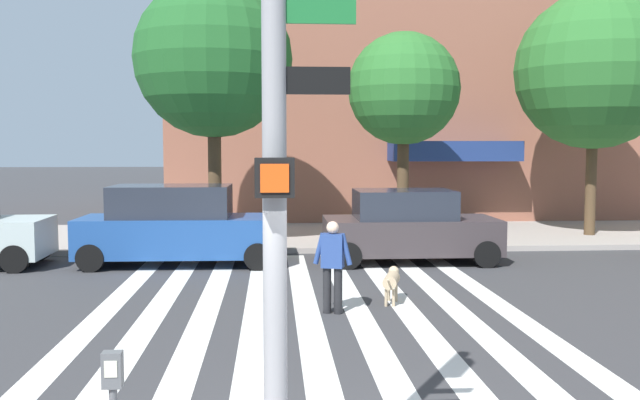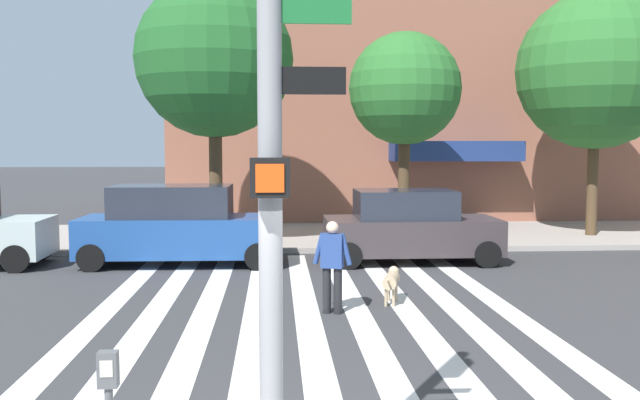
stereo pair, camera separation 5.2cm
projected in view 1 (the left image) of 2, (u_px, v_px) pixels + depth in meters
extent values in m
plane|color=#353538|center=(311.00, 311.00, 12.21)|extent=(160.00, 160.00, 0.00)
cube|color=#9D948C|center=(294.00, 236.00, 21.63)|extent=(80.00, 6.00, 0.15)
cube|color=silver|center=(102.00, 315.00, 11.96)|extent=(0.45, 12.35, 0.01)
cube|color=silver|center=(154.00, 314.00, 12.02)|extent=(0.45, 12.35, 0.01)
cube|color=silver|center=(206.00, 313.00, 12.08)|extent=(0.45, 12.35, 0.01)
cube|color=silver|center=(257.00, 312.00, 12.15)|extent=(0.45, 12.35, 0.01)
cube|color=silver|center=(307.00, 311.00, 12.21)|extent=(0.45, 12.35, 0.01)
cube|color=silver|center=(357.00, 310.00, 12.27)|extent=(0.45, 12.35, 0.01)
cube|color=silver|center=(406.00, 310.00, 12.33)|extent=(0.45, 12.35, 0.01)
cube|color=silver|center=(455.00, 309.00, 12.40)|extent=(0.45, 12.35, 0.01)
cube|color=silver|center=(504.00, 308.00, 12.46)|extent=(0.45, 12.35, 0.01)
cube|color=navy|center=(454.00, 151.00, 24.20)|extent=(4.55, 1.60, 0.70)
cylinder|color=gray|center=(274.00, 135.00, 5.01)|extent=(0.18, 0.18, 5.80)
cube|color=black|center=(275.00, 178.00, 4.84)|extent=(0.28, 0.18, 0.28)
cube|color=#E54C14|center=(275.00, 178.00, 4.74)|extent=(0.20, 0.01, 0.20)
cube|color=#19662D|center=(315.00, 11.00, 4.96)|extent=(0.60, 0.03, 0.18)
cube|color=black|center=(312.00, 81.00, 5.00)|extent=(0.56, 0.03, 0.20)
cube|color=#515456|center=(112.00, 370.00, 4.87)|extent=(0.14, 0.10, 0.26)
cube|color=beige|center=(111.00, 369.00, 4.82)|extent=(0.09, 0.01, 0.12)
cylinder|color=black|center=(39.00, 248.00, 17.55)|extent=(0.66, 0.23, 0.66)
cylinder|color=black|center=(15.00, 259.00, 15.85)|extent=(0.66, 0.23, 0.66)
cube|color=navy|center=(180.00, 236.00, 16.90)|extent=(4.92, 1.98, 0.95)
cube|color=#232833|center=(171.00, 201.00, 16.82)|extent=(2.91, 1.71, 0.78)
cylinder|color=black|center=(261.00, 246.00, 17.87)|extent=(0.66, 0.24, 0.66)
cylinder|color=black|center=(258.00, 257.00, 16.17)|extent=(0.66, 0.24, 0.66)
cylinder|color=black|center=(109.00, 247.00, 17.69)|extent=(0.66, 0.24, 0.66)
cylinder|color=black|center=(90.00, 258.00, 15.99)|extent=(0.66, 0.24, 0.66)
cube|color=#373032|center=(410.00, 235.00, 17.30)|extent=(4.35, 1.99, 0.87)
cube|color=#232833|center=(404.00, 204.00, 17.23)|extent=(2.45, 1.75, 0.71)
cylinder|color=black|center=(466.00, 243.00, 18.35)|extent=(0.66, 0.22, 0.66)
cylinder|color=black|center=(486.00, 254.00, 16.54)|extent=(0.66, 0.22, 0.66)
cylinder|color=black|center=(341.00, 244.00, 18.12)|extent=(0.66, 0.22, 0.66)
cylinder|color=black|center=(348.00, 256.00, 16.32)|extent=(0.66, 0.22, 0.66)
cylinder|color=#4C3823|center=(215.00, 173.00, 19.52)|extent=(0.38, 0.38, 4.02)
sphere|color=#1E5623|center=(213.00, 59.00, 19.26)|extent=(4.47, 4.47, 4.47)
cylinder|color=#4C3823|center=(403.00, 180.00, 20.39)|extent=(0.35, 0.35, 3.56)
sphere|color=#286628|center=(404.00, 89.00, 20.17)|extent=(3.33, 3.33, 3.33)
cylinder|color=#4C3823|center=(591.00, 175.00, 21.31)|extent=(0.33, 0.33, 3.77)
sphere|color=#286628|center=(594.00, 71.00, 21.04)|extent=(4.85, 4.85, 4.85)
cylinder|color=black|center=(327.00, 290.00, 12.07)|extent=(0.19, 0.19, 0.82)
cylinder|color=black|center=(338.00, 291.00, 12.03)|extent=(0.19, 0.19, 0.82)
cube|color=navy|center=(333.00, 251.00, 11.99)|extent=(0.43, 0.34, 0.60)
cylinder|color=navy|center=(319.00, 248.00, 12.04)|extent=(0.24, 0.15, 0.57)
cylinder|color=navy|center=(346.00, 249.00, 11.94)|extent=(0.24, 0.15, 0.57)
sphere|color=beige|center=(333.00, 227.00, 11.96)|extent=(0.27, 0.27, 0.22)
cylinder|color=tan|center=(391.00, 280.00, 12.75)|extent=(0.43, 0.67, 0.26)
sphere|color=tan|center=(394.00, 271.00, 13.13)|extent=(0.25, 0.25, 0.20)
cylinder|color=tan|center=(389.00, 282.00, 12.35)|extent=(0.10, 0.23, 0.16)
cylinder|color=tan|center=(389.00, 293.00, 13.00)|extent=(0.07, 0.07, 0.32)
cylinder|color=tan|center=(396.00, 293.00, 12.97)|extent=(0.07, 0.07, 0.32)
cylinder|color=tan|center=(386.00, 298.00, 12.58)|extent=(0.07, 0.07, 0.32)
cylinder|color=tan|center=(394.00, 298.00, 12.55)|extent=(0.07, 0.07, 0.32)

